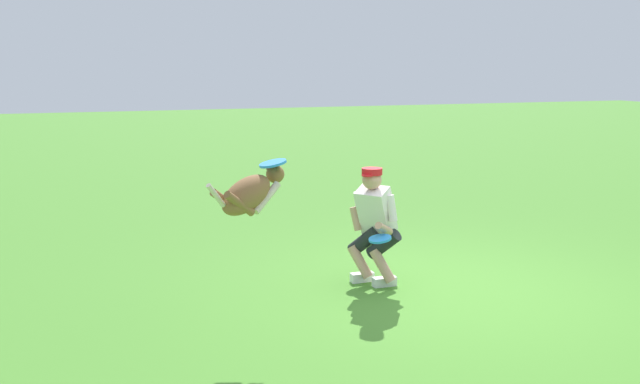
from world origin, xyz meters
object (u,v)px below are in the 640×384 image
Objects in this scene: person at (374,222)px; frisbee_flying at (273,163)px; frisbee_held at (380,239)px; dog at (250,193)px.

frisbee_flying is (1.31, 0.67, 0.80)m from person.
frisbee_held is (-1.21, -0.29, -0.88)m from frisbee_flying.
dog reaches higher than frisbee_held.
frisbee_flying reaches higher than dog.
frisbee_held is at bearing -17.39° from dog.
dog is 3.42× the size of frisbee_flying.
person is 5.11× the size of frisbee_flying.
frisbee_held is (0.10, 0.37, -0.09)m from person.
person is 1.67m from frisbee_flying.
dog reaches higher than person.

